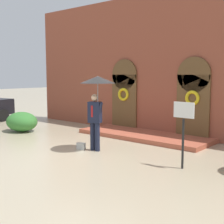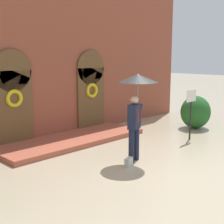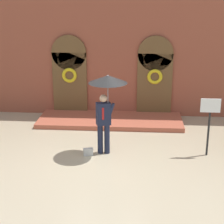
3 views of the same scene
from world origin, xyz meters
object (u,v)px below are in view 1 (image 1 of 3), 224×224
at_px(handbag, 81,146).
at_px(shrub_left, 22,122).
at_px(person_with_umbrella, 97,91).
at_px(sign_post, 183,124).

bearing_deg(handbag, shrub_left, 155.82).
bearing_deg(handbag, person_with_umbrella, 4.76).
bearing_deg(person_with_umbrella, shrub_left, 174.90).
xyz_separation_m(handbag, sign_post, (3.46, 0.27, 1.05)).
xyz_separation_m(handbag, shrub_left, (-4.24, 0.63, 0.30)).
distance_m(person_with_umbrella, sign_post, 3.02).
bearing_deg(person_with_umbrella, handbag, -159.45).
bearing_deg(person_with_umbrella, sign_post, 1.35).
height_order(person_with_umbrella, handbag, person_with_umbrella).
relative_size(person_with_umbrella, handbag, 8.44).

